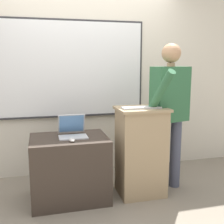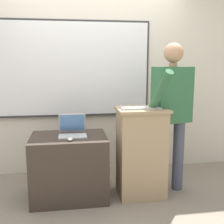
{
  "view_description": "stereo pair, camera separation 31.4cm",
  "coord_description": "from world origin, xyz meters",
  "px_view_note": "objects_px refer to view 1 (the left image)",
  "views": [
    {
      "loc": [
        -0.59,
        -2.54,
        1.52
      ],
      "look_at": [
        0.18,
        0.46,
        0.97
      ],
      "focal_mm": 45.0,
      "sensor_mm": 36.0,
      "label": 1
    },
    {
      "loc": [
        -0.29,
        -2.61,
        1.52
      ],
      "look_at": [
        0.18,
        0.46,
        0.97
      ],
      "focal_mm": 45.0,
      "sensor_mm": 36.0,
      "label": 2
    }
  ],
  "objects_px": {
    "person_presenter": "(170,107)",
    "computer_mouse_by_laptop": "(72,140)",
    "laptop": "(72,130)",
    "wireless_keyboard": "(141,108)",
    "lectern_podium": "(141,151)",
    "side_desk": "(70,168)"
  },
  "relations": [
    {
      "from": "lectern_podium",
      "to": "side_desk",
      "type": "xyz_separation_m",
      "value": [
        -0.81,
        0.07,
        -0.16
      ]
    },
    {
      "from": "side_desk",
      "to": "computer_mouse_by_laptop",
      "type": "relative_size",
      "value": 8.35
    },
    {
      "from": "lectern_podium",
      "to": "computer_mouse_by_laptop",
      "type": "relative_size",
      "value": 10.22
    },
    {
      "from": "laptop",
      "to": "wireless_keyboard",
      "type": "bearing_deg",
      "value": -13.51
    },
    {
      "from": "laptop",
      "to": "lectern_podium",
      "type": "bearing_deg",
      "value": -9.02
    },
    {
      "from": "person_presenter",
      "to": "wireless_keyboard",
      "type": "bearing_deg",
      "value": -178.97
    },
    {
      "from": "person_presenter",
      "to": "computer_mouse_by_laptop",
      "type": "distance_m",
      "value": 1.2
    },
    {
      "from": "side_desk",
      "to": "wireless_keyboard",
      "type": "distance_m",
      "value": 1.04
    },
    {
      "from": "lectern_podium",
      "to": "laptop",
      "type": "distance_m",
      "value": 0.82
    },
    {
      "from": "wireless_keyboard",
      "to": "person_presenter",
      "type": "bearing_deg",
      "value": 14.55
    },
    {
      "from": "laptop",
      "to": "computer_mouse_by_laptop",
      "type": "relative_size",
      "value": 3.07
    },
    {
      "from": "person_presenter",
      "to": "laptop",
      "type": "bearing_deg",
      "value": 162.57
    },
    {
      "from": "side_desk",
      "to": "laptop",
      "type": "xyz_separation_m",
      "value": [
        0.04,
        0.05,
        0.43
      ]
    },
    {
      "from": "laptop",
      "to": "person_presenter",
      "type": "bearing_deg",
      "value": -3.9
    },
    {
      "from": "person_presenter",
      "to": "laptop",
      "type": "distance_m",
      "value": 1.16
    },
    {
      "from": "side_desk",
      "to": "person_presenter",
      "type": "height_order",
      "value": "person_presenter"
    },
    {
      "from": "side_desk",
      "to": "person_presenter",
      "type": "distance_m",
      "value": 1.35
    },
    {
      "from": "wireless_keyboard",
      "to": "lectern_podium",
      "type": "bearing_deg",
      "value": 65.74
    },
    {
      "from": "wireless_keyboard",
      "to": "computer_mouse_by_laptop",
      "type": "xyz_separation_m",
      "value": [
        -0.77,
        -0.05,
        -0.3
      ]
    },
    {
      "from": "lectern_podium",
      "to": "computer_mouse_by_laptop",
      "type": "height_order",
      "value": "lectern_podium"
    },
    {
      "from": "laptop",
      "to": "wireless_keyboard",
      "type": "height_order",
      "value": "wireless_keyboard"
    },
    {
      "from": "lectern_podium",
      "to": "person_presenter",
      "type": "distance_m",
      "value": 0.62
    }
  ]
}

